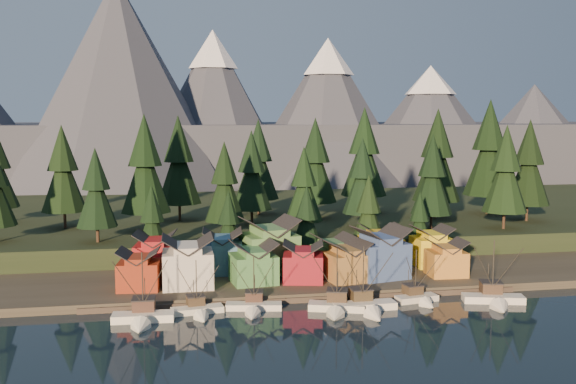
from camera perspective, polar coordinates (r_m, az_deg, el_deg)
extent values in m
plane|color=black|center=(103.51, 3.51, -12.06)|extent=(500.00, 500.00, 0.00)
cube|color=#332E25|center=(141.01, -0.35, -6.64)|extent=(400.00, 50.00, 1.50)
cube|color=black|center=(189.11, -2.93, -2.52)|extent=(420.00, 100.00, 6.00)
cube|color=#4D4137|center=(118.73, 1.61, -9.32)|extent=(80.00, 4.00, 1.00)
cube|color=#494C5F|center=(336.52, -6.17, 3.54)|extent=(560.00, 160.00, 30.00)
cone|color=#494C5F|center=(276.31, -14.82, 8.90)|extent=(100.00, 100.00, 90.00)
cone|color=#494C5F|center=(293.80, -6.62, 7.18)|extent=(80.00, 80.00, 72.00)
cone|color=white|center=(295.33, -6.70, 12.49)|extent=(22.40, 22.40, 17.28)
cone|color=#494C5F|center=(289.40, 3.53, 6.82)|extent=(84.00, 84.00, 68.00)
cone|color=white|center=(290.62, 3.57, 11.92)|extent=(23.52, 23.52, 16.32)
cone|color=#494C5F|center=(321.82, 12.45, 5.77)|extent=(92.00, 92.00, 58.00)
cone|color=white|center=(322.28, 12.55, 9.69)|extent=(25.76, 25.76, 13.92)
cone|color=#494C5F|center=(356.14, 20.92, 4.92)|extent=(88.00, 88.00, 50.00)
cube|color=white|center=(109.69, -12.75, -10.91)|extent=(10.15, 3.84, 1.80)
cone|color=white|center=(104.49, -13.03, -11.81)|extent=(3.53, 3.57, 3.37)
cube|color=black|center=(109.89, -12.74, -11.24)|extent=(10.40, 3.91, 0.39)
cube|color=#4B3228|center=(110.93, -12.69, -9.77)|extent=(3.75, 3.54, 2.02)
cube|color=#2C2929|center=(110.62, -12.70, -9.21)|extent=(3.99, 3.77, 0.22)
cylinder|color=black|center=(108.66, -12.80, -7.84)|extent=(0.20, 0.20, 10.11)
cylinder|color=black|center=(112.49, -12.61, -8.70)|extent=(0.16, 0.16, 4.94)
cube|color=silver|center=(112.27, -8.06, -10.44)|extent=(9.11, 3.94, 1.44)
cone|color=silver|center=(107.73, -7.59, -11.17)|extent=(3.10, 3.37, 2.69)
cube|color=black|center=(112.43, -8.06, -10.70)|extent=(9.32, 4.01, 0.31)
cube|color=#443524|center=(113.39, -8.22, -9.53)|extent=(3.23, 3.08, 1.62)
cube|color=#2C2929|center=(113.14, -8.23, -9.09)|extent=(3.44, 3.28, 0.18)
cylinder|color=black|center=(111.49, -8.15, -8.04)|extent=(0.16, 0.16, 8.08)
cylinder|color=black|center=(114.78, -8.40, -8.68)|extent=(0.13, 0.13, 3.95)
cube|color=silver|center=(113.39, -3.06, -10.20)|extent=(10.03, 4.41, 1.50)
cone|color=silver|center=(108.31, -3.19, -11.01)|extent=(3.33, 3.74, 2.81)
cube|color=black|center=(113.55, -3.06, -10.47)|extent=(10.27, 4.49, 0.33)
cube|color=#442D24|center=(114.67, -3.02, -9.25)|extent=(3.43, 3.28, 1.69)
cube|color=#2C2929|center=(114.42, -3.02, -8.79)|extent=(3.65, 3.49, 0.19)
cylinder|color=black|center=(112.63, -3.06, -7.71)|extent=(0.17, 0.17, 8.43)
cylinder|color=black|center=(116.26, -2.98, -8.35)|extent=(0.13, 0.13, 4.12)
cube|color=beige|center=(112.98, 4.34, -10.24)|extent=(10.20, 5.96, 1.71)
cone|color=beige|center=(107.91, 4.20, -11.06)|extent=(4.05, 4.11, 3.21)
cube|color=black|center=(113.17, 4.34, -10.56)|extent=(10.44, 6.08, 0.37)
cube|color=#423223|center=(114.21, 4.40, -9.19)|extent=(4.23, 4.09, 1.93)
cube|color=#2C2929|center=(113.92, 4.40, -8.67)|extent=(4.50, 4.36, 0.21)
cylinder|color=black|center=(112.05, 4.38, -7.40)|extent=(0.19, 0.19, 9.64)
cylinder|color=black|center=(115.75, 4.45, -8.20)|extent=(0.15, 0.15, 4.71)
cube|color=white|center=(113.92, 6.79, -10.13)|extent=(11.18, 3.68, 1.75)
cone|color=white|center=(108.46, 7.85, -11.01)|extent=(3.41, 3.90, 3.28)
cube|color=black|center=(114.11, 6.79, -10.44)|extent=(11.45, 3.74, 0.38)
cube|color=#473925|center=(115.28, 6.47, -9.04)|extent=(3.61, 3.40, 1.97)
cube|color=#2C2929|center=(114.99, 6.48, -8.52)|extent=(3.84, 3.63, 0.22)
cylinder|color=black|center=(113.01, 6.72, -7.25)|extent=(0.20, 0.20, 9.83)
cylinder|color=black|center=(116.98, 6.12, -8.03)|extent=(0.15, 0.15, 4.81)
cube|color=silver|center=(120.15, 11.36, -9.35)|extent=(8.06, 4.09, 1.50)
cone|color=silver|center=(116.73, 12.46, -9.85)|extent=(3.22, 3.07, 2.80)
cube|color=black|center=(120.31, 11.36, -9.60)|extent=(8.25, 4.17, 0.33)
cube|color=#443524|center=(120.92, 11.03, -8.52)|extent=(3.43, 3.28, 1.68)
cube|color=#2C2929|center=(120.68, 11.04, -8.09)|extent=(3.65, 3.50, 0.19)
cylinder|color=black|center=(119.29, 11.30, -7.02)|extent=(0.17, 0.17, 8.41)
cylinder|color=black|center=(121.91, 10.65, -7.75)|extent=(0.13, 0.13, 4.11)
cube|color=silver|center=(123.04, 17.77, -9.12)|extent=(11.24, 5.89, 1.78)
cone|color=silver|center=(117.55, 18.45, -9.89)|extent=(4.14, 4.38, 3.33)
cube|color=black|center=(123.22, 17.76, -9.42)|extent=(11.51, 6.01, 0.39)
cube|color=#483526|center=(124.44, 17.58, -8.12)|extent=(4.27, 4.11, 2.00)
cube|color=#2C2929|center=(124.17, 17.60, -7.62)|extent=(4.54, 4.38, 0.22)
cylinder|color=black|center=(122.24, 17.79, -6.41)|extent=(0.20, 0.20, 10.00)
cylinder|color=black|center=(126.17, 17.37, -7.18)|extent=(0.16, 0.16, 4.89)
cube|color=maroon|center=(122.83, -13.09, -7.22)|extent=(8.14, 7.30, 5.16)
cube|color=maroon|center=(122.14, -13.13, -5.81)|extent=(4.77, 6.83, 1.06)
cube|color=beige|center=(122.76, -8.89, -6.76)|extent=(9.33, 8.30, 6.72)
cube|color=beige|center=(121.89, -8.93, -4.93)|extent=(5.14, 8.12, 1.31)
cube|color=#468146|center=(124.28, -3.09, -6.82)|extent=(9.12, 8.64, 5.48)
cube|color=#468146|center=(123.56, -3.10, -5.33)|extent=(5.43, 8.02, 1.15)
cube|color=maroon|center=(125.13, 1.35, -6.74)|extent=(8.84, 8.15, 5.37)
cube|color=maroon|center=(124.42, 1.35, -5.30)|extent=(5.46, 7.31, 1.07)
cube|color=olive|center=(126.49, 5.21, -6.62)|extent=(8.82, 8.82, 5.39)
cube|color=olive|center=(125.79, 5.22, -5.19)|extent=(5.45, 8.03, 1.06)
cube|color=#3B548C|center=(129.42, 8.21, -5.97)|extent=(11.09, 9.95, 7.05)
cube|color=#3B548C|center=(128.58, 8.24, -4.15)|extent=(6.85, 8.85, 1.35)
cube|color=#BF7E31|center=(133.51, 13.87, -6.17)|extent=(7.50, 6.63, 4.99)
cube|color=#BF7E31|center=(132.89, 13.91, -4.91)|extent=(4.24, 6.37, 1.02)
cube|color=maroon|center=(132.83, -11.68, -5.89)|extent=(8.89, 8.12, 6.26)
cube|color=maroon|center=(132.09, -11.72, -4.33)|extent=(5.28, 7.52, 1.13)
cube|color=#3B698B|center=(132.52, -5.84, -5.78)|extent=(8.45, 7.99, 6.42)
cube|color=#3B698B|center=(131.77, -5.86, -4.19)|extent=(4.89, 7.57, 1.11)
cube|color=#518246|center=(132.45, -1.65, -5.43)|extent=(12.05, 10.82, 7.88)
cube|color=#518246|center=(131.55, -1.65, -3.45)|extent=(7.38, 9.71, 1.48)
cube|color=#4B7B42|center=(133.13, 3.95, -5.94)|extent=(8.33, 7.18, 5.36)
cube|color=#4B7B42|center=(132.47, 3.96, -4.59)|extent=(4.93, 6.61, 1.07)
cube|color=gold|center=(137.97, 8.25, -5.32)|extent=(8.46, 7.56, 6.43)
cube|color=gold|center=(137.24, 8.27, -3.77)|extent=(4.73, 7.32, 1.16)
cube|color=yellow|center=(141.27, 12.61, -5.18)|extent=(7.62, 7.15, 6.16)
cube|color=yellow|center=(140.59, 12.65, -3.74)|extent=(4.21, 6.99, 1.07)
cylinder|color=#332319|center=(167.25, -19.22, -2.29)|extent=(0.70, 0.70, 4.47)
cone|color=black|center=(166.08, -19.34, 1.02)|extent=(10.94, 10.94, 15.41)
cone|color=black|center=(165.54, -19.45, 3.76)|extent=(7.46, 7.46, 11.18)
cylinder|color=#332319|center=(146.40, -16.56, -3.59)|extent=(0.70, 0.70, 3.65)
cone|color=black|center=(145.24, -16.66, -0.52)|extent=(8.91, 8.91, 12.56)
cone|color=black|center=(144.60, -16.75, 2.03)|extent=(6.08, 6.08, 9.12)
cylinder|color=#332319|center=(157.32, -12.46, -2.53)|extent=(0.70, 0.70, 4.93)
cone|color=black|center=(155.99, -12.56, 1.34)|extent=(12.06, 12.06, 16.99)
cone|color=black|center=(155.45, -12.64, 4.56)|extent=(8.22, 8.22, 12.33)
cylinder|color=#332319|center=(172.01, -9.60, -1.70)|extent=(0.70, 0.70, 4.88)
cone|color=black|center=(170.81, -9.67, 1.82)|extent=(11.94, 11.94, 16.82)
cone|color=black|center=(170.31, -9.73, 4.73)|extent=(8.14, 8.14, 12.21)
cylinder|color=#332319|center=(147.84, -5.61, -3.21)|extent=(0.70, 0.70, 3.83)
cone|color=black|center=(146.65, -5.65, -0.01)|extent=(9.37, 9.37, 13.20)
cone|color=black|center=(146.01, -5.68, 2.64)|extent=(6.39, 6.39, 9.58)
cylinder|color=#332319|center=(163.32, -3.23, -2.18)|extent=(0.70, 0.70, 4.22)
cone|color=black|center=(162.17, -3.25, 1.02)|extent=(10.31, 10.31, 14.53)
cone|color=black|center=(161.60, -3.27, 3.66)|extent=(7.03, 7.03, 10.55)
cylinder|color=#332319|center=(148.38, 1.41, -3.18)|extent=(0.70, 0.70, 3.62)
cone|color=black|center=(147.24, 1.42, -0.17)|extent=(8.86, 8.86, 12.48)
cone|color=black|center=(146.61, 1.42, 2.33)|extent=(6.04, 6.04, 9.06)
cylinder|color=#332319|center=(173.13, 2.41, -1.58)|extent=(0.70, 0.70, 4.77)
cone|color=black|center=(171.95, 2.43, 1.83)|extent=(11.65, 11.65, 16.42)
cone|color=black|center=(171.44, 2.44, 4.66)|extent=(7.95, 7.95, 11.92)
cylinder|color=#332319|center=(158.93, 6.57, -2.51)|extent=(0.70, 0.70, 3.93)
cone|color=black|center=(157.80, 6.61, 0.54)|extent=(9.60, 9.60, 13.53)
cone|color=black|center=(157.21, 6.64, 3.07)|extent=(6.54, 6.54, 9.82)
cylinder|color=#332319|center=(184.80, 6.72, -1.01)|extent=(0.70, 0.70, 5.29)
cone|color=black|center=(183.62, 6.77, 2.54)|extent=(12.92, 12.92, 18.21)
cone|color=black|center=(183.19, 6.81, 5.47)|extent=(8.81, 8.81, 13.22)
cylinder|color=#332319|center=(159.64, 12.60, -2.56)|extent=(0.70, 0.70, 4.09)
cone|color=black|center=(158.48, 12.68, 0.60)|extent=(9.99, 9.99, 14.08)
cone|color=black|center=(157.90, 12.75, 3.23)|extent=(6.81, 6.81, 10.22)
cylinder|color=#332319|center=(177.22, 13.00, -1.48)|extent=(0.70, 0.70, 5.19)
cone|color=black|center=(176.01, 13.09, 2.15)|extent=(12.69, 12.69, 17.88)
cone|color=black|center=(175.54, 13.17, 5.15)|extent=(8.65, 8.65, 12.97)
cylinder|color=#332319|center=(165.62, 18.63, -2.35)|extent=(0.70, 0.70, 4.47)
cone|color=black|center=(164.44, 18.75, 0.98)|extent=(10.92, 10.92, 15.39)
cone|color=black|center=(163.89, 18.86, 3.75)|extent=(7.45, 7.45, 11.17)
cylinder|color=#332319|center=(190.22, 17.28, -0.99)|extent=(0.70, 0.70, 5.67)
cone|color=black|center=(189.04, 17.41, 2.70)|extent=(13.86, 13.86, 19.52)
cone|color=black|center=(188.66, 17.52, 5.76)|extent=(9.45, 9.45, 14.17)
cylinder|color=#332319|center=(180.47, -2.62, -1.25)|extent=(0.70, 0.70, 4.70)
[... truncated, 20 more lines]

